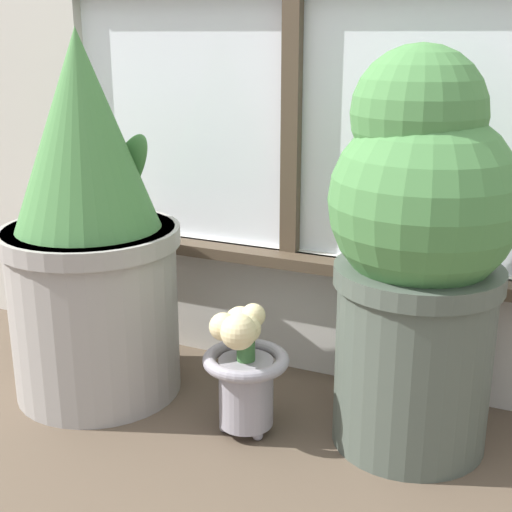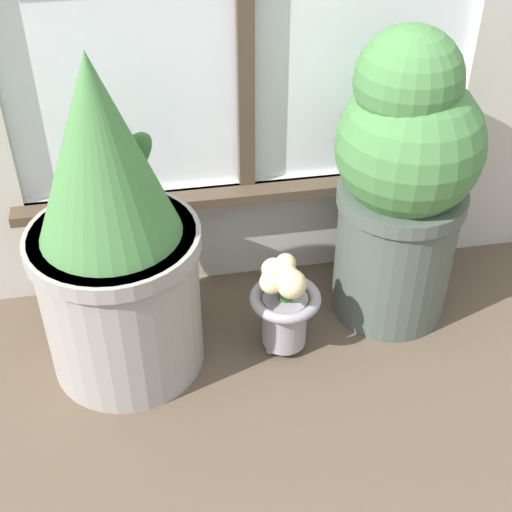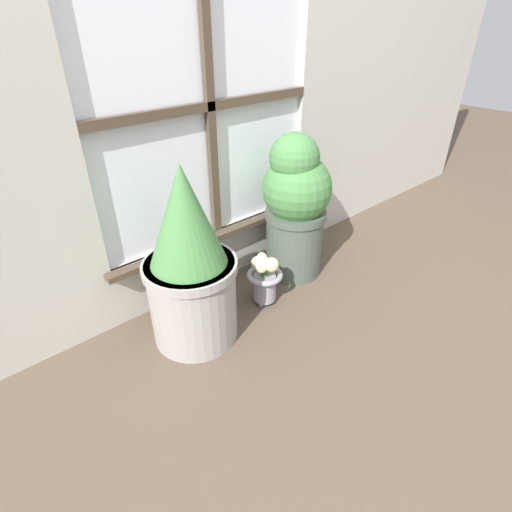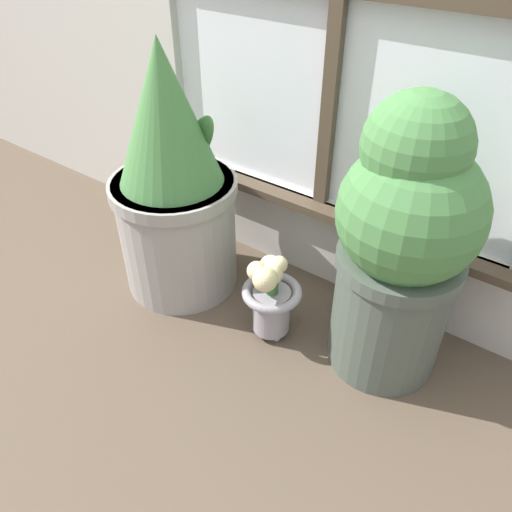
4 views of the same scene
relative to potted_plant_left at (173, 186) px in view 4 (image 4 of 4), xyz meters
The scene contains 4 objects.
ground_plane 0.53m from the potted_plant_left, 40.75° to the right, with size 10.00×10.00×0.00m, color brown.
potted_plant_left is the anchor object (origin of this frame).
potted_plant_right 0.63m from the potted_plant_left, ahead, with size 0.31×0.31×0.69m.
flower_vase 0.40m from the potted_plant_left, ahead, with size 0.16×0.16×0.25m.
Camera 4 is at (0.57, -0.56, 1.00)m, focal length 35.00 mm.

